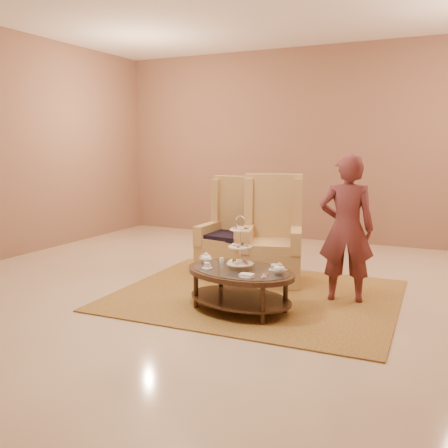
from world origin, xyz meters
The scene contains 8 objects.
ground centered at (0.00, 0.00, 0.00)m, with size 8.00×8.00×0.00m, color beige.
ceiling centered at (0.00, 0.00, 0.00)m, with size 8.00×8.00×0.02m, color silver.
wall_back centered at (0.00, 4.00, 1.75)m, with size 8.00×0.04×3.50m, color #8B624C.
rug centered at (0.24, 0.29, 0.01)m, with size 3.28×2.77×0.02m.
tea_table centered at (0.29, -0.31, 0.38)m, with size 1.38×1.08×1.03m.
armchair_left centered at (-0.45, 1.10, 0.45)m, with size 0.73×0.75×1.33m.
armchair_right centered at (0.18, 0.97, 0.46)m, with size 0.94×0.95×1.38m.
person centered at (1.21, 0.52, 0.84)m, with size 0.68×0.52×1.67m.
Camera 1 is at (2.33, -5.01, 1.77)m, focal length 40.00 mm.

